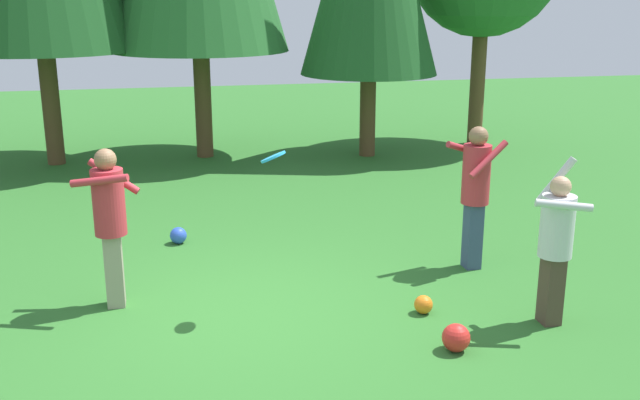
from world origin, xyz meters
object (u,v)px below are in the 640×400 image
object	(u,v)px
person_bystander	(476,185)
ball_orange	(423,305)
frisbee	(273,157)
person_catcher	(110,214)
ball_blue	(178,235)
person_thrower	(556,238)
ball_red	(456,338)

from	to	relation	value
person_bystander	ball_orange	bearing A→B (deg)	31.30
person_bystander	frisbee	world-z (taller)	person_bystander
ball_orange	frisbee	bearing A→B (deg)	165.64
person_catcher	ball_blue	world-z (taller)	person_catcher
person_thrower	person_catcher	bearing A→B (deg)	0.28
ball_blue	person_thrower	bearing A→B (deg)	-42.15
frisbee	ball_orange	world-z (taller)	frisbee
person_bystander	ball_blue	world-z (taller)	person_bystander
frisbee	ball_red	xyz separation A→B (m)	(1.55, -1.27, -1.57)
person_catcher	ball_blue	size ratio (longest dim) A/B	7.68
person_thrower	person_bystander	world-z (taller)	person_bystander
ball_red	ball_orange	bearing A→B (deg)	90.73
person_catcher	person_bystander	distance (m)	4.29
person_bystander	ball_red	bearing A→B (deg)	46.18
person_thrower	ball_blue	bearing A→B (deg)	-24.25
frisbee	ball_blue	xyz separation A→B (m)	(-0.97, 2.47, -1.59)
person_catcher	ball_orange	distance (m)	3.48
ball_orange	ball_red	xyz separation A→B (m)	(0.01, -0.88, 0.04)
person_bystander	ball_red	distance (m)	2.49
person_catcher	ball_orange	bearing A→B (deg)	1.32
frisbee	ball_blue	size ratio (longest dim) A/B	1.57
person_bystander	ball_orange	size ratio (longest dim) A/B	8.87
frisbee	ball_red	size ratio (longest dim) A/B	1.31
person_bystander	frisbee	xyz separation A→B (m)	(-2.59, -0.79, 0.64)
ball_orange	person_bystander	bearing A→B (deg)	48.18
frisbee	person_thrower	bearing A→B (deg)	-17.89
ball_red	person_thrower	bearing A→B (deg)	17.95
frisbee	ball_orange	bearing A→B (deg)	-14.36
person_bystander	person_thrower	bearing A→B (deg)	78.05
frisbee	ball_blue	world-z (taller)	frisbee
ball_red	ball_blue	world-z (taller)	ball_red
person_bystander	frisbee	bearing A→B (deg)	0.00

